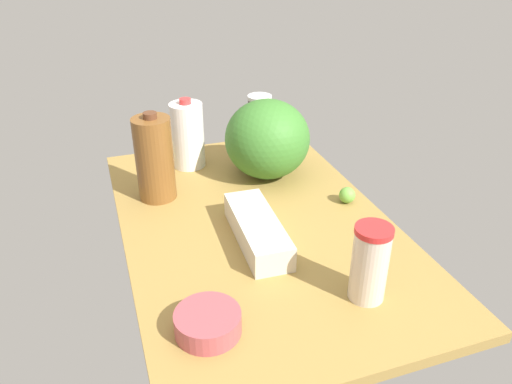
# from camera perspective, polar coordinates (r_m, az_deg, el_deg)

# --- Properties ---
(countertop) EXTENTS (1.20, 0.76, 0.03)m
(countertop) POSITION_cam_1_polar(r_m,az_deg,el_deg) (1.47, -0.00, -3.92)
(countertop) COLOR olive
(countertop) RESTS_ON ground
(egg_carton) EXTENTS (0.33, 0.12, 0.07)m
(egg_carton) POSITION_cam_1_polar(r_m,az_deg,el_deg) (1.36, 0.14, -4.35)
(egg_carton) COLOR beige
(egg_carton) RESTS_ON countertop
(watermelon) EXTENTS (0.28, 0.28, 0.27)m
(watermelon) POSITION_cam_1_polar(r_m,az_deg,el_deg) (1.67, 1.30, 6.07)
(watermelon) COLOR #39762B
(watermelon) RESTS_ON countertop
(mixing_bowl) EXTENTS (0.14, 0.14, 0.05)m
(mixing_bowl) POSITION_cam_1_polar(r_m,az_deg,el_deg) (1.10, -5.52, -14.64)
(mixing_bowl) COLOR #AC494F
(mixing_bowl) RESTS_ON countertop
(tumbler_cup) EXTENTS (0.09, 0.09, 0.19)m
(tumbler_cup) POSITION_cam_1_polar(r_m,az_deg,el_deg) (1.17, 12.88, -7.92)
(tumbler_cup) COLOR beige
(tumbler_cup) RESTS_ON countertop
(chocolate_milk_jug) EXTENTS (0.12, 0.12, 0.28)m
(chocolate_milk_jug) POSITION_cam_1_polar(r_m,az_deg,el_deg) (1.56, -11.52, 3.75)
(chocolate_milk_jug) COLOR brown
(chocolate_milk_jug) RESTS_ON countertop
(milk_jug) EXTENTS (0.11, 0.11, 0.25)m
(milk_jug) POSITION_cam_1_polar(r_m,az_deg,el_deg) (1.77, -7.83, 6.47)
(milk_jug) COLOR white
(milk_jug) RESTS_ON countertop
(shaker_bottle) EXTENTS (0.09, 0.09, 0.20)m
(shaker_bottle) POSITION_cam_1_polar(r_m,az_deg,el_deg) (1.91, 0.41, 8.09)
(shaker_bottle) COLOR #39322E
(shaker_bottle) RESTS_ON countertop
(lemon_far_back) EXTENTS (0.08, 0.08, 0.08)m
(lemon_far_back) POSITION_cam_1_polar(r_m,az_deg,el_deg) (1.84, -11.08, 4.60)
(lemon_far_back) COLOR yellow
(lemon_far_back) RESTS_ON countertop
(lime_beside_bowl) EXTENTS (0.06, 0.06, 0.06)m
(lime_beside_bowl) POSITION_cam_1_polar(r_m,az_deg,el_deg) (1.91, 3.75, 5.79)
(lime_beside_bowl) COLOR #63B53D
(lime_beside_bowl) RESTS_ON countertop
(lime_loose) EXTENTS (0.05, 0.05, 0.05)m
(lime_loose) POSITION_cam_1_polar(r_m,az_deg,el_deg) (1.57, 10.38, -0.35)
(lime_loose) COLOR #68A83F
(lime_loose) RESTS_ON countertop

